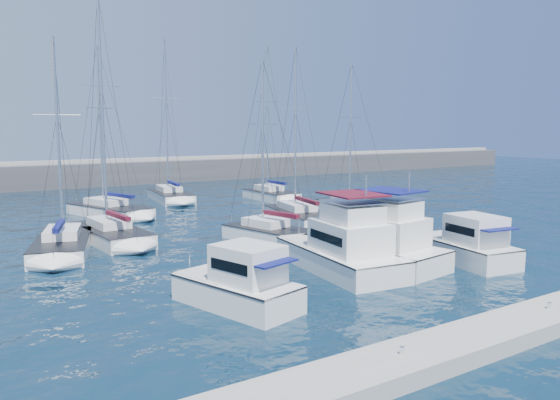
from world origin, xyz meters
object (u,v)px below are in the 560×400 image
motor_yacht_stbd_outer (468,246)px  sailboat_mid_d (299,216)px  sailboat_mid_b (111,234)px  sailboat_back_c (271,194)px  sailboat_mid_a (62,245)px  sailboat_back_b (170,195)px  motor_yacht_stbd_inner (377,244)px  motor_yacht_port_inner (343,250)px  motor_yacht_port_outer (240,286)px  sailboat_back_a (109,210)px  sailboat_mid_e (355,207)px  sailboat_mid_c (269,233)px

motor_yacht_stbd_outer → sailboat_mid_d: size_ratio=0.44×
sailboat_mid_b → sailboat_back_c: 24.04m
sailboat_mid_a → sailboat_mid_b: size_ratio=0.80×
sailboat_back_b → motor_yacht_stbd_inner: bearing=-83.0°
sailboat_mid_a → sailboat_back_c: 28.05m
sailboat_mid_b → sailboat_back_b: size_ratio=0.97×
sailboat_mid_b → sailboat_back_c: size_ratio=1.00×
motor_yacht_stbd_outer → sailboat_mid_b: 22.79m
motor_yacht_stbd_outer → motor_yacht_port_inner: bearing=170.2°
sailboat_mid_d → motor_yacht_stbd_outer: bearing=-77.8°
motor_yacht_port_outer → sailboat_back_b: 35.99m
motor_yacht_port_outer → sailboat_mid_a: 15.35m
sailboat_mid_d → sailboat_back_c: sailboat_back_c is taller
sailboat_mid_b → sailboat_back_b: sailboat_back_b is taller
sailboat_back_c → sailboat_mid_d: bearing=-113.1°
sailboat_mid_a → sailboat_back_a: 14.31m
motor_yacht_stbd_inner → sailboat_back_a: bearing=99.4°
motor_yacht_port_outer → motor_yacht_stbd_inner: motor_yacht_stbd_inner is taller
sailboat_mid_e → motor_yacht_port_inner: bearing=-130.6°
sailboat_mid_a → sailboat_mid_b: 4.01m
sailboat_mid_d → sailboat_back_c: size_ratio=0.87×
motor_yacht_port_outer → motor_yacht_stbd_outer: bearing=-16.1°
sailboat_mid_a → sailboat_back_c: size_ratio=0.80×
motor_yacht_port_inner → sailboat_back_b: bearing=91.7°
motor_yacht_stbd_inner → sailboat_mid_d: (4.26, 13.78, -0.62)m
sailboat_mid_c → sailboat_mid_d: size_ratio=0.86×
sailboat_mid_d → sailboat_back_b: 18.67m
sailboat_mid_c → sailboat_back_c: bearing=44.0°
motor_yacht_stbd_inner → motor_yacht_stbd_outer: size_ratio=1.37×
motor_yacht_stbd_inner → sailboat_back_a: (-7.89, 25.15, -0.61)m
sailboat_mid_c → sailboat_mid_b: bearing=134.5°
sailboat_mid_e → sailboat_back_b: sailboat_back_b is taller
motor_yacht_port_inner → sailboat_mid_e: sailboat_mid_e is taller
sailboat_back_b → sailboat_mid_a: bearing=-119.0°
sailboat_back_b → motor_yacht_stbd_outer: bearing=-75.4°
sailboat_mid_b → sailboat_mid_c: (9.06, -5.58, -0.03)m
sailboat_mid_c → sailboat_back_b: bearing=70.9°
motor_yacht_port_inner → sailboat_back_b: (2.98, 32.15, -0.59)m
sailboat_mid_e → sailboat_back_a: size_ratio=0.92×
sailboat_mid_a → sailboat_mid_c: (12.57, -3.65, 0.01)m
sailboat_mid_b → sailboat_back_c: sailboat_mid_b is taller
motor_yacht_port_inner → sailboat_mid_a: bearing=140.3°
sailboat_mid_e → sailboat_back_b: 20.23m
motor_yacht_stbd_inner → sailboat_back_b: size_ratio=0.51×
motor_yacht_stbd_inner → sailboat_mid_b: bearing=119.1°
motor_yacht_stbd_outer → sailboat_mid_a: 24.06m
sailboat_mid_c → sailboat_back_a: 17.56m
sailboat_mid_b → motor_yacht_stbd_outer: bearing=-51.5°
motor_yacht_stbd_inner → sailboat_mid_a: size_ratio=0.66×
motor_yacht_stbd_outer → sailboat_back_a: bearing=123.3°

